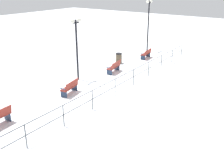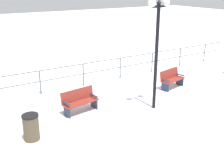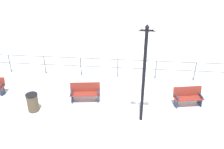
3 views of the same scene
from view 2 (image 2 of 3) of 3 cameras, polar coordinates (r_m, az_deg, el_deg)
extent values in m
plane|color=white|center=(12.30, 4.06, -5.01)|extent=(80.00, 80.00, 0.00)
cube|color=maroon|center=(10.96, -6.42, -5.67)|extent=(0.68, 1.51, 0.04)
cube|color=maroon|center=(11.06, -7.16, -4.10)|extent=(0.31, 1.46, 0.45)
cube|color=#23334C|center=(10.76, -9.22, -7.53)|extent=(0.44, 0.11, 0.43)
cube|color=#23334C|center=(11.37, -3.71, -5.86)|extent=(0.44, 0.11, 0.43)
cube|color=#23334C|center=(10.60, -9.26, -5.94)|extent=(0.44, 0.13, 0.04)
cube|color=#23334C|center=(11.22, -3.68, -4.34)|extent=(0.44, 0.13, 0.04)
cube|color=maroon|center=(13.68, 12.40, -1.05)|extent=(0.73, 1.44, 0.04)
cube|color=maroon|center=(13.73, 11.67, 0.15)|extent=(0.38, 1.37, 0.45)
cube|color=#23334C|center=(13.30, 10.87, -2.49)|extent=(0.42, 0.13, 0.42)
cube|color=#23334C|center=(14.22, 13.72, -1.32)|extent=(0.42, 0.13, 0.42)
cube|color=#23334C|center=(13.18, 11.02, -1.16)|extent=(0.43, 0.15, 0.04)
cube|color=#23334C|center=(14.10, 13.89, -0.07)|extent=(0.43, 0.15, 0.04)
cylinder|color=black|center=(10.86, 9.05, 3.25)|extent=(0.13, 0.13, 4.16)
cylinder|color=black|center=(10.53, 9.59, 13.60)|extent=(0.08, 0.64, 0.08)
sphere|color=white|center=(10.32, 8.23, 14.34)|extent=(0.31, 0.31, 0.31)
sphere|color=white|center=(10.73, 10.98, 14.35)|extent=(0.31, 0.31, 0.31)
cone|color=black|center=(10.52, 9.64, 14.58)|extent=(0.18, 0.18, 0.12)
cylinder|color=#4C5156|center=(12.98, -14.52, -1.64)|extent=(0.05, 0.05, 1.12)
cylinder|color=#4C5156|center=(13.70, -5.90, -0.08)|extent=(0.05, 0.05, 1.12)
cylinder|color=#4C5156|center=(14.70, 1.70, 1.29)|extent=(0.05, 0.05, 1.12)
cylinder|color=#4C5156|center=(15.94, 8.24, 2.45)|extent=(0.05, 0.05, 1.12)
cylinder|color=#4C5156|center=(17.35, 13.79, 3.41)|extent=(0.05, 0.05, 1.12)
cylinder|color=#4C5156|center=(18.91, 18.47, 4.20)|extent=(0.05, 0.05, 1.12)
cylinder|color=#4C5156|center=(14.01, -1.99, 2.82)|extent=(0.04, 19.44, 0.04)
cylinder|color=#4C5156|center=(14.15, -1.97, 0.85)|extent=(0.04, 19.44, 0.04)
cylinder|color=brown|center=(9.46, -16.27, -10.51)|extent=(0.51, 0.51, 0.82)
cylinder|color=black|center=(9.27, -16.51, -8.12)|extent=(0.53, 0.53, 0.06)
camera|label=1|loc=(28.03, 13.91, 21.37)|focal=41.26mm
camera|label=3|loc=(6.71, 70.27, 23.07)|focal=38.74mm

